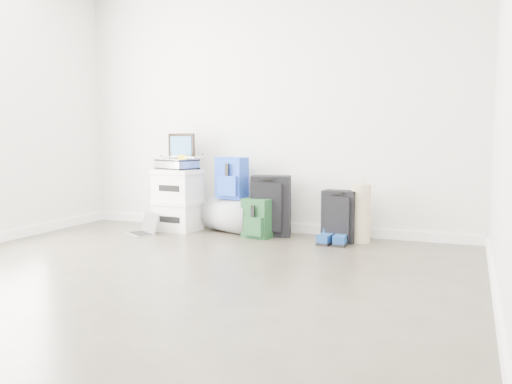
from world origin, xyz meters
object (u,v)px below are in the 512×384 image
at_px(boxes_stack, 178,200).
at_px(large_suitcase, 271,206).
at_px(laptop, 144,229).
at_px(duffel_bag, 233,215).
at_px(briefcase, 177,164).
at_px(carry_on, 339,216).

bearing_deg(boxes_stack, large_suitcase, 9.61).
height_order(large_suitcase, laptop, large_suitcase).
distance_m(boxes_stack, duffel_bag, 0.65).
distance_m(duffel_bag, large_suitcase, 0.47).
xyz_separation_m(duffel_bag, large_suitcase, (0.45, -0.04, 0.13)).
bearing_deg(duffel_bag, boxes_stack, -146.70).
distance_m(briefcase, laptop, 0.80).
xyz_separation_m(carry_on, laptop, (-2.03, -0.37, -0.20)).
distance_m(boxes_stack, briefcase, 0.40).
height_order(briefcase, large_suitcase, briefcase).
xyz_separation_m(duffel_bag, laptop, (-0.83, -0.46, -0.13)).
bearing_deg(large_suitcase, duffel_bag, 160.07).
height_order(boxes_stack, briefcase, briefcase).
height_order(duffel_bag, large_suitcase, large_suitcase).
xyz_separation_m(duffel_bag, carry_on, (1.20, -0.09, 0.07)).
xyz_separation_m(briefcase, carry_on, (1.82, 0.02, -0.48)).
xyz_separation_m(boxes_stack, laptop, (-0.21, -0.35, -0.29)).
bearing_deg(large_suitcase, briefcase, 168.79).
bearing_deg(duffel_bag, large_suitcase, 18.27).
xyz_separation_m(briefcase, large_suitcase, (1.07, 0.07, -0.42)).
distance_m(large_suitcase, laptop, 1.38).
height_order(large_suitcase, carry_on, large_suitcase).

